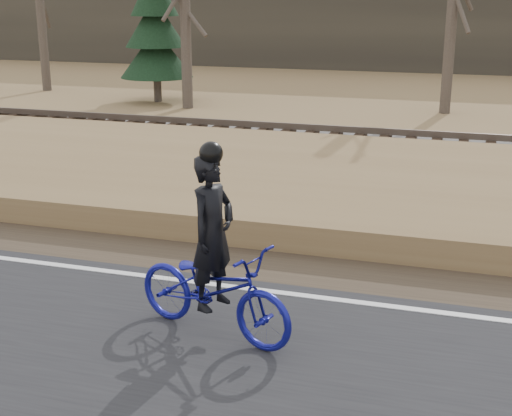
% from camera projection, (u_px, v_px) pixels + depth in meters
% --- Properties ---
extents(embankment, '(120.00, 5.00, 0.44)m').
position_uv_depth(embankment, '(61.00, 176.00, 14.57)').
color(embankment, olive).
rests_on(embankment, ground).
extents(ballast, '(120.00, 3.00, 0.45)m').
position_uv_depth(ballast, '(143.00, 140.00, 18.04)').
color(ballast, slate).
rests_on(ballast, ground).
extents(railroad, '(120.00, 2.40, 0.29)m').
position_uv_depth(railroad, '(142.00, 129.00, 17.95)').
color(railroad, black).
rests_on(railroad, ballast).
extents(treeline_backdrop, '(120.00, 4.00, 6.00)m').
position_uv_depth(treeline_backdrop, '(325.00, 8.00, 37.33)').
color(treeline_backdrop, '#383328').
rests_on(treeline_backdrop, ground).
extents(cyclist, '(2.22, 1.32, 2.26)m').
position_uv_depth(cyclist, '(213.00, 276.00, 8.03)').
color(cyclist, navy).
rests_on(cyclist, road).
extents(bare_tree_near_left, '(0.36, 0.36, 6.53)m').
position_uv_depth(bare_tree_near_left, '(185.00, 10.00, 23.54)').
color(bare_tree_near_left, brown).
rests_on(bare_tree_near_left, ground).
extents(conifer, '(2.60, 2.60, 5.79)m').
position_uv_depth(conifer, '(155.00, 24.00, 25.16)').
color(conifer, brown).
rests_on(conifer, ground).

